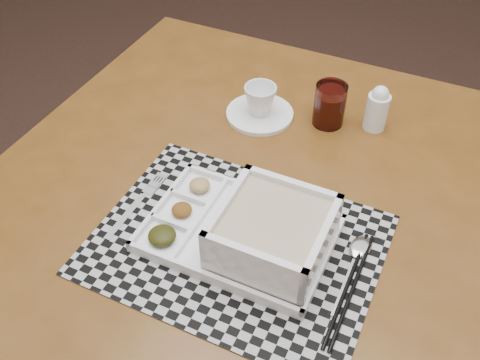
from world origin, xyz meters
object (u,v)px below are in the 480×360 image
at_px(serving_tray, 262,235).
at_px(creamer_bottle, 377,109).
at_px(cup, 260,100).
at_px(dining_table, 262,224).
at_px(juice_glass, 329,106).

distance_m(serving_tray, creamer_bottle, 0.43).
bearing_deg(cup, serving_tray, -45.22).
height_order(dining_table, creamer_bottle, creamer_bottle).
bearing_deg(serving_tray, creamer_bottle, 85.35).
bearing_deg(creamer_bottle, dining_table, -107.90).
bearing_deg(creamer_bottle, cup, -157.32).
bearing_deg(dining_table, cup, 122.05).
height_order(serving_tray, juice_glass, serving_tray).
relative_size(serving_tray, cup, 4.77).
height_order(serving_tray, creamer_bottle, serving_tray).
xyz_separation_m(cup, creamer_bottle, (0.23, 0.10, 0.01)).
height_order(dining_table, serving_tray, serving_tray).
height_order(juice_glass, creamer_bottle, creamer_bottle).
xyz_separation_m(dining_table, juice_glass, (0.01, 0.27, 0.13)).
bearing_deg(creamer_bottle, juice_glass, -157.25).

